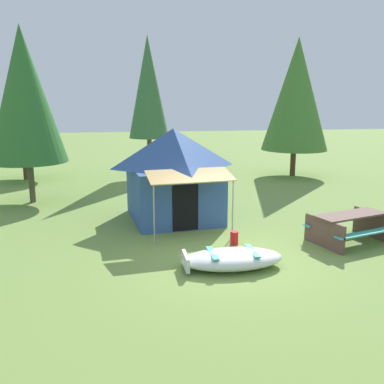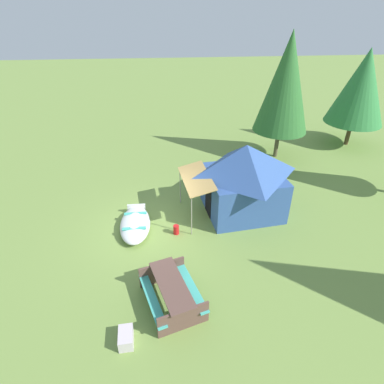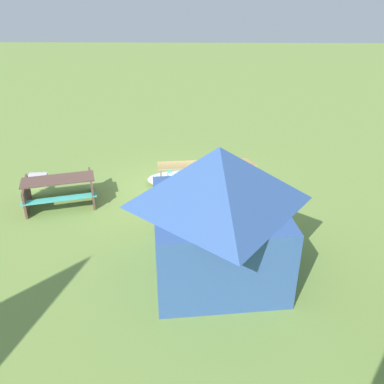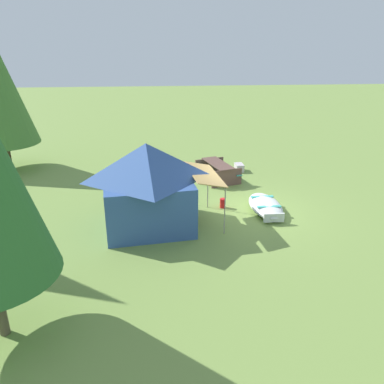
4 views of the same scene
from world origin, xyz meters
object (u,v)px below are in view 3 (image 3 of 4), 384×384
(cooler_box, at_px, (38,180))
(picnic_table, at_px, (59,188))
(canvas_cabin_tent, at_px, (217,210))
(fuel_can, at_px, (167,203))
(beached_rowboat, at_px, (185,179))

(cooler_box, bearing_deg, picnic_table, 132.61)
(canvas_cabin_tent, bearing_deg, fuel_can, -64.66)
(canvas_cabin_tent, distance_m, fuel_can, 3.28)
(canvas_cabin_tent, bearing_deg, cooler_box, -37.32)
(beached_rowboat, distance_m, cooler_box, 4.66)
(picnic_table, bearing_deg, canvas_cabin_tent, 145.77)
(fuel_can, bearing_deg, cooler_box, -19.29)
(fuel_can, bearing_deg, canvas_cabin_tent, 115.34)
(picnic_table, bearing_deg, cooler_box, -47.39)
(picnic_table, xyz_separation_m, cooler_box, (1.11, -1.20, -0.31))
(beached_rowboat, distance_m, picnic_table, 3.77)
(beached_rowboat, relative_size, canvas_cabin_tent, 0.56)
(picnic_table, xyz_separation_m, fuel_can, (-3.10, 0.27, -0.31))
(cooler_box, distance_m, fuel_can, 4.46)
(beached_rowboat, bearing_deg, picnic_table, 19.33)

